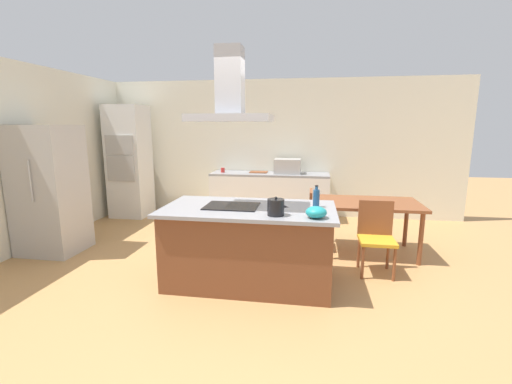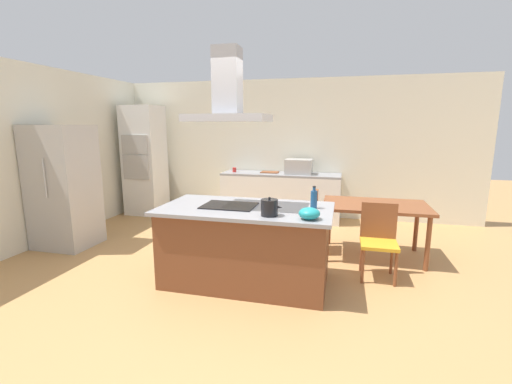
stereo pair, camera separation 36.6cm
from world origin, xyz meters
TOP-DOWN VIEW (x-y plane):
  - ground at (0.00, 1.50)m, footprint 16.00×16.00m
  - wall_back at (0.00, 3.25)m, footprint 7.20×0.10m
  - wall_left at (-3.45, 1.00)m, footprint 0.10×8.80m
  - kitchen_island at (0.00, 0.00)m, footprint 1.94×1.04m
  - cooktop at (-0.20, 0.00)m, footprint 0.60×0.44m
  - tea_kettle at (0.34, -0.31)m, footprint 0.23×0.17m
  - olive_oil_bottle at (0.75, 0.13)m, footprint 0.07×0.07m
  - mixing_bowl at (0.75, -0.35)m, footprint 0.21×0.21m
  - back_counter at (-0.11, 2.88)m, footprint 2.28×0.62m
  - countertop_microwave at (0.24, 2.88)m, footprint 0.50×0.38m
  - coffee_mug_red at (-1.04, 2.84)m, footprint 0.08×0.08m
  - cutting_board at (-0.34, 2.93)m, footprint 0.34×0.24m
  - wall_oven_stack at (-2.90, 2.65)m, footprint 0.70×0.66m
  - refrigerator at (-2.98, 0.55)m, footprint 0.80×0.73m
  - dining_table at (1.50, 1.21)m, footprint 1.40×0.90m
  - chair_facing_island at (1.50, 0.55)m, footprint 0.42×0.42m
  - chair_at_left_end at (0.59, 1.21)m, footprint 0.42×0.42m
  - range_hood at (-0.20, 0.00)m, footprint 0.90×0.55m

SIDE VIEW (x-z plane):
  - ground at x=0.00m, z-range 0.00..0.00m
  - back_counter at x=-0.11m, z-range 0.00..0.90m
  - kitchen_island at x=0.00m, z-range 0.00..0.90m
  - chair_facing_island at x=1.50m, z-range 0.06..0.95m
  - chair_at_left_end at x=0.59m, z-range 0.06..0.95m
  - dining_table at x=1.50m, z-range 0.29..1.04m
  - cooktop at x=-0.20m, z-range 0.90..0.91m
  - cutting_board at x=-0.34m, z-range 0.90..0.92m
  - refrigerator at x=-2.98m, z-range 0.00..1.82m
  - coffee_mug_red at x=-1.04m, z-range 0.90..0.99m
  - mixing_bowl at x=0.75m, z-range 0.90..1.02m
  - tea_kettle at x=0.34m, z-range 0.89..1.08m
  - olive_oil_bottle at x=0.75m, z-range 0.88..1.13m
  - countertop_microwave at x=0.24m, z-range 0.90..1.18m
  - wall_oven_stack at x=-2.90m, z-range 0.00..2.20m
  - wall_back at x=0.00m, z-range 0.00..2.70m
  - wall_left at x=-3.45m, z-range 0.00..2.70m
  - range_hood at x=-0.20m, z-range 1.71..2.49m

